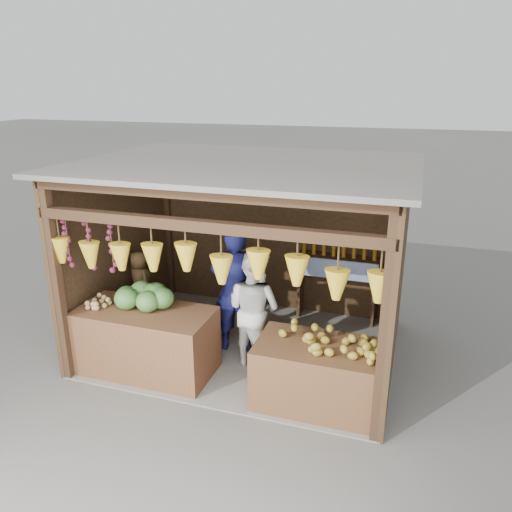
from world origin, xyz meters
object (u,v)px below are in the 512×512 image
Objects in this scene: counter_left at (146,341)px; man_standing at (235,290)px; vendor_seated at (140,282)px; woman_standing at (254,309)px; counter_right at (320,376)px.

counter_left is 1.36m from man_standing.
vendor_seated is at bearing 123.21° from counter_left.
man_standing is 0.46m from woman_standing.
woman_standing reaches higher than counter_left.
counter_left is at bearing 179.46° from counter_right.
man_standing reaches higher than counter_right.
counter_left is 1.46m from woman_standing.
vendor_seated is (-0.68, 1.04, 0.35)m from counter_left.
counter_left is 1.82× the size of vendor_seated.
man_standing is at bearing -16.06° from woman_standing.
man_standing is at bearing -155.56° from vendor_seated.
man_standing is 1.60m from vendor_seated.
counter_right is (2.29, -0.02, -0.05)m from counter_left.
woman_standing is (1.27, 0.61, 0.37)m from counter_left.
counter_left is 2.29m from counter_right.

